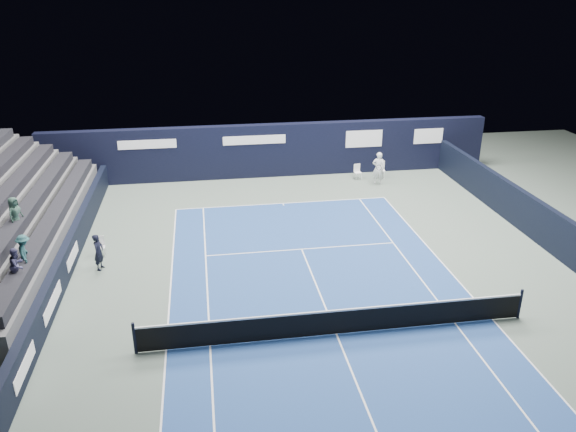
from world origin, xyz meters
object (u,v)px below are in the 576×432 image
Objects in this scene: folding_chair_back_a at (357,169)px; tennis_player at (378,168)px; line_judge_chair at (100,245)px; tennis_net at (337,321)px; folding_chair_back_b at (381,168)px.

tennis_player is (0.91, -1.10, 0.35)m from folding_chair_back_a.
folding_chair_back_a reaches higher than line_judge_chair.
tennis_player is at bearing 21.12° from line_judge_chair.
tennis_player is (14.25, 6.86, 0.47)m from line_judge_chair.
tennis_player reaches higher than tennis_net.
folding_chair_back_a is 1.06× the size of line_judge_chair.
folding_chair_back_a is at bearing -170.63° from folding_chair_back_b.
tennis_player is at bearing 67.64° from tennis_net.
folding_chair_back_b is (1.42, -0.04, -0.01)m from folding_chair_back_a.
folding_chair_back_a is at bearing 26.23° from line_judge_chair.
folding_chair_back_a is at bearing 72.17° from tennis_net.
tennis_net is 15.22m from tennis_player.
tennis_net is at bearing -112.36° from tennis_player.
line_judge_chair is 0.44× the size of tennis_player.
folding_chair_back_b is at bearing -9.69° from folding_chair_back_a.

